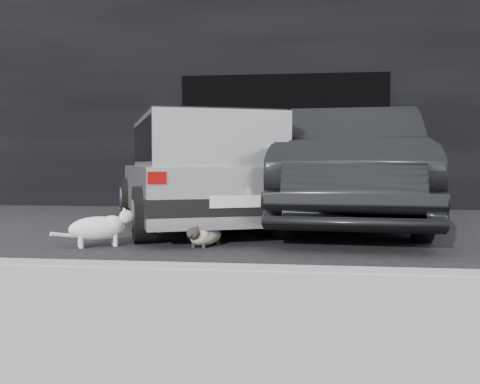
# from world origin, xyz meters

# --- Properties ---
(ground) EXTENTS (80.00, 80.00, 0.00)m
(ground) POSITION_xyz_m (0.00, 0.00, 0.00)
(ground) COLOR black
(ground) RESTS_ON ground
(building_facade) EXTENTS (34.00, 4.00, 5.00)m
(building_facade) POSITION_xyz_m (1.00, 6.00, 2.50)
(building_facade) COLOR black
(building_facade) RESTS_ON ground
(garage_opening) EXTENTS (4.00, 0.10, 2.60)m
(garage_opening) POSITION_xyz_m (1.00, 3.99, 1.30)
(garage_opening) COLOR black
(garage_opening) RESTS_ON ground
(curb) EXTENTS (18.00, 0.25, 0.12)m
(curb) POSITION_xyz_m (1.00, -2.60, 0.06)
(curb) COLOR #969690
(curb) RESTS_ON ground
(sidewalk) EXTENTS (18.00, 2.20, 0.11)m
(sidewalk) POSITION_xyz_m (1.00, -3.80, 0.06)
(sidewalk) COLOR #969690
(sidewalk) RESTS_ON ground
(silver_hatchback) EXTENTS (3.27, 4.51, 1.52)m
(silver_hatchback) POSITION_xyz_m (-0.01, 0.82, 0.83)
(silver_hatchback) COLOR silver
(silver_hatchback) RESTS_ON ground
(second_car) EXTENTS (2.11, 5.18, 1.67)m
(second_car) POSITION_xyz_m (2.09, 1.19, 0.83)
(second_car) COLOR black
(second_car) RESTS_ON ground
(cat_siamese) EXTENTS (0.40, 0.72, 0.26)m
(cat_siamese) POSITION_xyz_m (0.39, -0.96, 0.12)
(cat_siamese) COLOR beige
(cat_siamese) RESTS_ON ground
(cat_white) EXTENTS (0.78, 0.56, 0.41)m
(cat_white) POSITION_xyz_m (-0.69, -1.06, 0.20)
(cat_white) COLOR white
(cat_white) RESTS_ON ground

